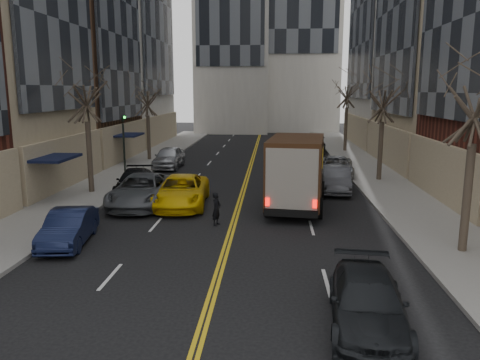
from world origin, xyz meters
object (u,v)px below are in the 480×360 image
at_px(pedestrian, 216,209).
at_px(taxi, 181,191).
at_px(ups_truck, 297,173).
at_px(observer_sedan, 367,302).

bearing_deg(pedestrian, taxi, 54.00).
bearing_deg(ups_truck, observer_sedan, -77.30).
bearing_deg(taxi, observer_sedan, -63.22).
distance_m(ups_truck, observer_sedan, 12.35).
bearing_deg(observer_sedan, ups_truck, 101.45).
distance_m(observer_sedan, taxi, 14.19).
distance_m(taxi, pedestrian, 4.04).
distance_m(observer_sedan, pedestrian, 10.16).
xyz_separation_m(observer_sedan, taxi, (-7.20, 12.23, 0.12)).
height_order(ups_truck, observer_sedan, ups_truck).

